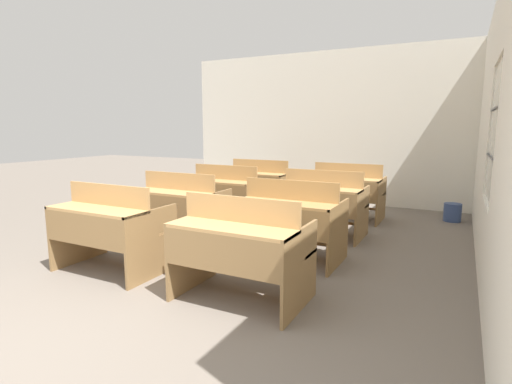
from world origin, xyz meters
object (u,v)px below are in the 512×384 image
bench_front_left (110,227)px  bench_second_left (179,207)px  bench_front_right (240,248)px  bench_third_right (322,202)px  bench_back_right (347,191)px  bench_third_left (226,194)px  bench_back_left (260,184)px  wastepaper_bin (452,212)px  bench_second_right (290,220)px

bench_front_left → bench_second_left: (-0.01, 1.22, 0.00)m
bench_front_right → bench_second_left: same height
bench_front_left → bench_third_right: bearing=56.4°
bench_third_right → bench_back_right: bearing=88.2°
bench_third_left → bench_back_left: bearing=89.6°
bench_back_left → bench_third_right: bearing=-36.8°
bench_front_right → bench_front_left: bearing=179.4°
bench_back_left → bench_back_right: same height
bench_front_left → bench_back_right: size_ratio=1.00×
bench_third_left → wastepaper_bin: 3.80m
bench_front_right → bench_back_right: bearing=89.8°
wastepaper_bin → bench_third_left: bearing=-150.3°
bench_second_left → bench_third_right: 2.02m
bench_second_left → bench_third_left: (-0.01, 1.20, 0.00)m
bench_third_right → wastepaper_bin: (1.66, 1.88, -0.34)m
bench_front_left → bench_second_right: (1.61, 1.22, 0.00)m
bench_front_left → bench_third_right: same height
bench_front_left → bench_front_right: size_ratio=1.00×
bench_second_right → wastepaper_bin: bearing=61.8°
bench_front_left → bench_second_left: 1.22m
bench_front_left → bench_third_left: bearing=90.5°
bench_third_right → bench_back_right: same height
bench_front_right → bench_back_right: (0.01, 3.66, 0.00)m
bench_second_right → bench_back_left: (-1.62, 2.42, 0.00)m
wastepaper_bin → bench_front_right: bearing=-110.7°
bench_second_left → bench_second_right: size_ratio=1.00×
bench_back_right → wastepaper_bin: bench_back_right is taller
bench_second_right → bench_third_left: bearing=143.6°
bench_front_left → bench_back_left: (-0.01, 3.63, 0.00)m
bench_second_right → wastepaper_bin: 3.51m
bench_third_right → bench_back_right: 1.22m
bench_front_left → bench_third_right: size_ratio=1.00×
bench_second_right → wastepaper_bin: size_ratio=3.82×
bench_second_left → wastepaper_bin: (3.28, 3.08, -0.34)m
bench_front_left → bench_back_right: (1.64, 3.64, 0.00)m
bench_back_left → bench_second_right: bearing=-56.1°
bench_front_right → wastepaper_bin: 4.62m
bench_third_left → bench_front_left: bearing=-89.5°
bench_front_left → bench_second_right: bearing=37.1°
bench_third_left → bench_third_right: same height
bench_third_left → bench_third_right: size_ratio=1.00×
bench_front_left → wastepaper_bin: (3.26, 4.30, -0.34)m
bench_front_left → wastepaper_bin: 5.41m
bench_second_left → bench_second_right: same height
bench_second_left → bench_back_right: (1.66, 2.42, 0.00)m
bench_third_right → bench_back_right: size_ratio=1.00×
bench_front_right → bench_back_left: (-1.65, 3.65, 0.00)m
bench_back_left → bench_third_left: bearing=-90.4°
bench_front_left → bench_third_left: size_ratio=1.00×
bench_second_left → bench_third_right: (1.62, 1.20, 0.00)m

